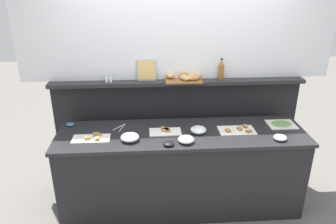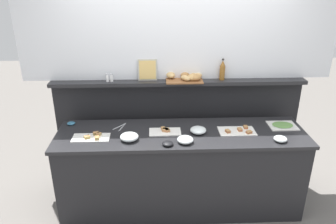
# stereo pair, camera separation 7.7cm
# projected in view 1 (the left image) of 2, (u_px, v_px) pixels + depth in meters

# --- Properties ---
(ground_plane) EXTENTS (12.00, 12.00, 0.00)m
(ground_plane) POSITION_uv_depth(u_px,v_px,m) (176.00, 174.00, 4.27)
(ground_plane) COLOR slate
(buffet_counter) EXTENTS (2.56, 0.70, 0.91)m
(buffet_counter) POSITION_uv_depth(u_px,v_px,m) (181.00, 170.00, 3.54)
(buffet_counter) COLOR black
(buffet_counter) RESTS_ON ground_plane
(back_ledge_unit) EXTENTS (2.83, 0.22, 1.32)m
(back_ledge_unit) POSITION_uv_depth(u_px,v_px,m) (177.00, 129.00, 3.93)
(back_ledge_unit) COLOR black
(back_ledge_unit) RESTS_ON ground_plane
(upper_wall_panel) EXTENTS (3.43, 0.08, 1.28)m
(upper_wall_panel) POSITION_uv_depth(u_px,v_px,m) (178.00, 20.00, 3.45)
(upper_wall_panel) COLOR white
(upper_wall_panel) RESTS_ON back_ledge_unit
(sandwich_platter_rear) EXTENTS (0.37, 0.18, 0.04)m
(sandwich_platter_rear) POSITION_uv_depth(u_px,v_px,m) (92.00, 138.00, 3.23)
(sandwich_platter_rear) COLOR white
(sandwich_platter_rear) RESTS_ON buffet_counter
(sandwich_platter_front) EXTENTS (0.37, 0.21, 0.04)m
(sandwich_platter_front) POSITION_uv_depth(u_px,v_px,m) (237.00, 130.00, 3.39)
(sandwich_platter_front) COLOR white
(sandwich_platter_front) RESTS_ON buffet_counter
(sandwich_platter_side) EXTENTS (0.32, 0.18, 0.04)m
(sandwich_platter_side) POSITION_uv_depth(u_px,v_px,m) (165.00, 131.00, 3.36)
(sandwich_platter_side) COLOR white
(sandwich_platter_side) RESTS_ON buffet_counter
(cold_cuts_platter) EXTENTS (0.29, 0.24, 0.02)m
(cold_cuts_platter) POSITION_uv_depth(u_px,v_px,m) (281.00, 124.00, 3.52)
(cold_cuts_platter) COLOR white
(cold_cuts_platter) RESTS_ON buffet_counter
(glass_bowl_large) EXTENTS (0.18, 0.18, 0.07)m
(glass_bowl_large) POSITION_uv_depth(u_px,v_px,m) (130.00, 138.00, 3.19)
(glass_bowl_large) COLOR silver
(glass_bowl_large) RESTS_ON buffet_counter
(glass_bowl_medium) EXTENTS (0.16, 0.16, 0.07)m
(glass_bowl_medium) POSITION_uv_depth(u_px,v_px,m) (198.00, 130.00, 3.35)
(glass_bowl_medium) COLOR silver
(glass_bowl_medium) RESTS_ON buffet_counter
(glass_bowl_small) EXTENTS (0.16, 0.16, 0.06)m
(glass_bowl_small) POSITION_uv_depth(u_px,v_px,m) (186.00, 140.00, 3.16)
(glass_bowl_small) COLOR silver
(glass_bowl_small) RESTS_ON buffet_counter
(glass_bowl_extra) EXTENTS (0.13, 0.13, 0.05)m
(glass_bowl_extra) POSITION_uv_depth(u_px,v_px,m) (280.00, 138.00, 3.21)
(glass_bowl_extra) COLOR silver
(glass_bowl_extra) RESTS_ON buffet_counter
(condiment_bowl_teal) EXTENTS (0.11, 0.11, 0.04)m
(condiment_bowl_teal) POSITION_uv_depth(u_px,v_px,m) (169.00, 144.00, 3.11)
(condiment_bowl_teal) COLOR black
(condiment_bowl_teal) RESTS_ON buffet_counter
(condiment_bowl_dark) EXTENTS (0.09, 0.09, 0.03)m
(condiment_bowl_dark) POSITION_uv_depth(u_px,v_px,m) (70.00, 124.00, 3.50)
(condiment_bowl_dark) COLOR teal
(condiment_bowl_dark) RESTS_ON buffet_counter
(serving_tongs) EXTENTS (0.13, 0.18, 0.01)m
(serving_tongs) POSITION_uv_depth(u_px,v_px,m) (121.00, 127.00, 3.46)
(serving_tongs) COLOR #B7BABF
(serving_tongs) RESTS_ON buffet_counter
(vinegar_bottle_amber) EXTENTS (0.06, 0.06, 0.24)m
(vinegar_bottle_amber) POSITION_uv_depth(u_px,v_px,m) (221.00, 70.00, 3.62)
(vinegar_bottle_amber) COLOR #8E5B23
(vinegar_bottle_amber) RESTS_ON back_ledge_unit
(salt_shaker) EXTENTS (0.03, 0.03, 0.09)m
(salt_shaker) POSITION_uv_depth(u_px,v_px,m) (106.00, 78.00, 3.55)
(salt_shaker) COLOR white
(salt_shaker) RESTS_ON back_ledge_unit
(pepper_shaker) EXTENTS (0.03, 0.03, 0.09)m
(pepper_shaker) POSITION_uv_depth(u_px,v_px,m) (110.00, 78.00, 3.55)
(pepper_shaker) COLOR white
(pepper_shaker) RESTS_ON back_ledge_unit
(bread_basket) EXTENTS (0.42, 0.29, 0.08)m
(bread_basket) POSITION_uv_depth(u_px,v_px,m) (186.00, 77.00, 3.61)
(bread_basket) COLOR brown
(bread_basket) RESTS_ON back_ledge_unit
(framed_picture) EXTENTS (0.21, 0.05, 0.23)m
(framed_picture) POSITION_uv_depth(u_px,v_px,m) (147.00, 70.00, 3.58)
(framed_picture) COLOR #B2AD9E
(framed_picture) RESTS_ON back_ledge_unit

